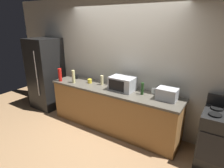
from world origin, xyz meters
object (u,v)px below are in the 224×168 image
bottle_wine (142,89)px  mug_white (154,91)px  toaster_oven (167,94)px  bottle_vinegar (74,77)px  bottle_hot_sauce (60,75)px  mug_yellow (90,81)px  bottle_hand_soap (102,80)px  microwave (122,84)px  stove_range (220,140)px  mug_black (77,77)px  refrigerator (46,74)px

bottle_wine → mug_white: size_ratio=2.26×
toaster_oven → bottle_vinegar: 2.03m
bottle_hot_sauce → mug_yellow: bearing=21.5°
mug_yellow → bottle_hand_soap: bearing=9.7°
microwave → toaster_oven: 0.89m
bottle_hand_soap → bottle_wine: bearing=-2.5°
bottle_hand_soap → mug_white: bottle_hand_soap is taller
stove_range → bottle_wine: (-1.36, 0.05, 0.55)m
bottle_hot_sauce → mug_black: size_ratio=3.20×
mug_white → refrigerator: bearing=-175.7°
microwave → mug_yellow: 0.83m
toaster_oven → mug_white: bearing=152.6°
bottle_hand_soap → bottle_wine: bottle_wine is taller
mug_black → mug_white: bearing=2.9°
stove_range → mug_yellow: size_ratio=11.74×
bottle_hot_sauce → bottle_wine: size_ratio=1.29×
mug_yellow → refrigerator: bearing=-178.5°
refrigerator → stove_range: size_ratio=1.67×
bottle_hot_sauce → bottle_vinegar: bearing=12.8°
bottle_wine → mug_yellow: bearing=-179.5°
refrigerator → stove_range: refrigerator is taller
mug_black → bottle_vinegar: bearing=-58.7°
microwave → mug_black: microwave is taller
bottle_wine → refrigerator: bearing=-179.0°
bottle_hand_soap → bottle_hot_sauce: 1.00m
bottle_hot_sauce → microwave: bearing=10.2°
microwave → bottle_hot_sauce: (-1.48, -0.27, 0.01)m
bottle_vinegar → mug_yellow: bearing=30.1°
bottle_hand_soap → mug_yellow: (-0.30, -0.05, -0.06)m
mug_black → microwave: bearing=-3.3°
refrigerator → bottle_wine: bearing=1.0°
mug_white → toaster_oven: bearing=-27.4°
toaster_oven → mug_white: size_ratio=3.38×
refrigerator → bottle_wine: size_ratio=7.94×
microwave → mug_white: size_ratio=4.78×
mug_white → microwave: bearing=-163.9°
refrigerator → bottle_hot_sauce: 0.83m
bottle_hand_soap → refrigerator: bearing=-177.1°
toaster_oven → mug_white: 0.34m
refrigerator → stove_range: (4.05, 0.00, -0.44)m
microwave → bottle_hot_sauce: 1.50m
stove_range → microwave: microwave is taller
mug_black → toaster_oven: bearing=-1.6°
stove_range → bottle_hot_sauce: 3.32m
mug_yellow → microwave: bearing=0.7°
bottle_hot_sauce → mug_yellow: size_ratio=3.17×
refrigerator → microwave: refrigerator is taller
microwave → bottle_vinegar: size_ratio=1.70×
bottle_hot_sauce → bottle_wine: 1.92m
toaster_oven → bottle_wine: bearing=-178.5°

